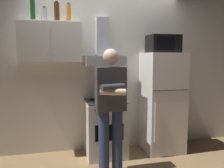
# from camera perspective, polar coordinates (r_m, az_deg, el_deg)

# --- Properties ---
(ground_plane) EXTENTS (7.00, 7.00, 0.00)m
(ground_plane) POSITION_cam_1_polar(r_m,az_deg,el_deg) (3.78, 0.00, -17.59)
(ground_plane) COLOR olive
(back_wall_tiled) EXTENTS (4.80, 0.10, 2.70)m
(back_wall_tiled) POSITION_cam_1_polar(r_m,az_deg,el_deg) (4.04, -1.93, 3.78)
(back_wall_tiled) COLOR silver
(back_wall_tiled) RESTS_ON ground_plane
(upper_cabinet) EXTENTS (0.90, 0.37, 0.60)m
(upper_cabinet) POSITION_cam_1_polar(r_m,az_deg,el_deg) (3.74, -14.33, 9.48)
(upper_cabinet) COLOR white
(stove_oven) EXTENTS (0.60, 0.62, 0.87)m
(stove_oven) POSITION_cam_1_polar(r_m,az_deg,el_deg) (3.85, -1.59, -10.27)
(stove_oven) COLOR white
(stove_oven) RESTS_ON ground_plane
(range_hood) EXTENTS (0.60, 0.44, 0.75)m
(range_hood) POSITION_cam_1_polar(r_m,az_deg,el_deg) (3.80, -2.03, 7.33)
(range_hood) COLOR #B7BABF
(refrigerator) EXTENTS (0.60, 0.62, 1.60)m
(refrigerator) POSITION_cam_1_polar(r_m,az_deg,el_deg) (4.05, 11.72, -4.19)
(refrigerator) COLOR white
(refrigerator) RESTS_ON ground_plane
(microwave) EXTENTS (0.48, 0.37, 0.28)m
(microwave) POSITION_cam_1_polar(r_m,az_deg,el_deg) (4.00, 11.92, 9.20)
(microwave) COLOR black
(microwave) RESTS_ON refrigerator
(person_standing) EXTENTS (0.38, 0.33, 1.64)m
(person_standing) POSITION_cam_1_polar(r_m,az_deg,el_deg) (3.15, -0.31, -5.30)
(person_standing) COLOR navy
(person_standing) RESTS_ON ground_plane
(cooking_pot) EXTENTS (0.29, 0.19, 0.13)m
(cooking_pot) POSITION_cam_1_polar(r_m,az_deg,el_deg) (3.64, 0.76, -3.06)
(cooking_pot) COLOR #B7BABF
(cooking_pot) RESTS_ON stove_oven
(bottle_liquor_amber) EXTENTS (0.07, 0.07, 0.28)m
(bottle_liquor_amber) POSITION_cam_1_polar(r_m,az_deg,el_deg) (3.83, -10.18, 16.04)
(bottle_liquor_amber) COLOR #B7721E
(bottle_liquor_amber) RESTS_ON upper_cabinet
(bottle_wine_green) EXTENTS (0.07, 0.07, 0.31)m
(bottle_wine_green) POSITION_cam_1_polar(r_m,az_deg,el_deg) (3.79, -18.12, 16.17)
(bottle_wine_green) COLOR #19471E
(bottle_wine_green) RESTS_ON upper_cabinet
(bottle_rum_dark) EXTENTS (0.08, 0.08, 0.29)m
(bottle_rum_dark) POSITION_cam_1_polar(r_m,az_deg,el_deg) (3.79, -12.84, 16.17)
(bottle_rum_dark) COLOR #47230F
(bottle_rum_dark) RESTS_ON upper_cabinet
(bottle_canister_steel) EXTENTS (0.08, 0.08, 0.20)m
(bottle_canister_steel) POSITION_cam_1_polar(r_m,az_deg,el_deg) (3.77, -15.62, 15.47)
(bottle_canister_steel) COLOR #B2B5BA
(bottle_canister_steel) RESTS_ON upper_cabinet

